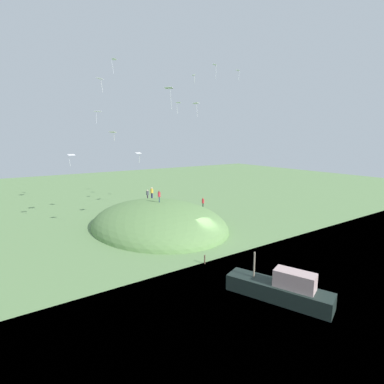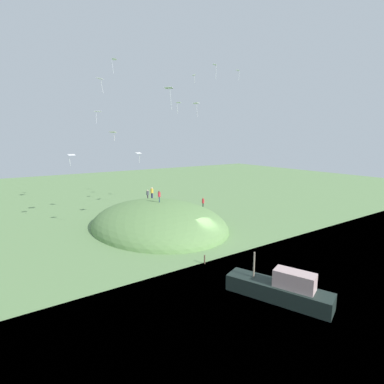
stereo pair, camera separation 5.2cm
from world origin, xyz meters
TOP-DOWN VIEW (x-y plane):
  - ground_plane at (0.00, 0.00)m, footprint 160.00×160.00m
  - grass_hill at (8.39, 2.39)m, footprint 22.32×17.84m
  - boat_on_lake at (-14.30, 3.91)m, footprint 8.11×4.64m
  - person_near_shore at (8.31, 2.20)m, footprint 0.50×0.50m
  - person_watching_kites at (16.76, -0.11)m, footprint 0.61×0.61m
  - person_with_child at (8.72, -5.69)m, footprint 0.37×0.37m
  - person_on_hilltop at (13.91, 0.51)m, footprint 0.58×0.58m
  - kite_0 at (17.26, 4.52)m, footprint 0.86×0.77m
  - kite_1 at (6.18, -5.67)m, footprint 0.88×0.86m
  - kite_2 at (8.74, -4.33)m, footprint 1.24×1.34m
  - kite_3 at (7.90, 10.28)m, footprint 0.74×0.94m
  - kite_4 at (15.34, -8.52)m, footprint 0.83×0.76m
  - kite_5 at (17.94, 11.30)m, footprint 0.72×1.00m
  - kite_6 at (18.05, 6.50)m, footprint 1.34×1.33m
  - kite_7 at (14.41, 6.22)m, footprint 1.15×1.08m
  - kite_8 at (16.41, -6.06)m, footprint 0.97×0.93m
  - kite_9 at (-1.32, 6.00)m, footprint 1.01×0.97m
  - kite_10 at (10.78, 4.00)m, footprint 0.70×0.90m
  - kite_11 at (6.58, -10.35)m, footprint 0.80×0.77m
  - mooring_post at (-5.59, 4.67)m, footprint 0.14×0.14m

SIDE VIEW (x-z plane):
  - ground_plane at x=0.00m, z-range 0.00..0.00m
  - grass_hill at x=8.39m, z-range -3.45..3.45m
  - mooring_post at x=-5.59m, z-range 0.00..0.89m
  - boat_on_lake at x=-14.30m, z-range -0.78..2.59m
  - person_with_child at x=8.72m, z-range 1.68..3.38m
  - person_watching_kites at x=16.76m, z-range 2.27..3.98m
  - person_on_hilltop at x=13.91m, z-range 3.11..4.83m
  - person_near_shore at x=8.31m, z-range 3.66..5.29m
  - kite_5 at x=17.94m, z-range 8.94..10.63m
  - kite_10 at x=10.78m, z-range 9.40..10.86m
  - kite_7 at x=14.41m, z-range 12.37..13.73m
  - kite_3 at x=7.90m, z-range 14.53..15.96m
  - kite_9 at x=-1.32m, z-range 15.90..17.99m
  - kite_2 at x=8.74m, z-range 16.14..18.13m
  - kite_8 at x=16.41m, z-range 17.06..18.93m
  - kite_6 at x=18.05m, z-range 19.77..21.88m
  - kite_11 at x=6.58m, z-range 21.20..22.71m
  - kite_1 at x=6.18m, z-range 21.01..23.01m
  - kite_4 at x=15.34m, z-range 21.87..23.17m
  - kite_0 at x=17.26m, z-range 22.47..24.56m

